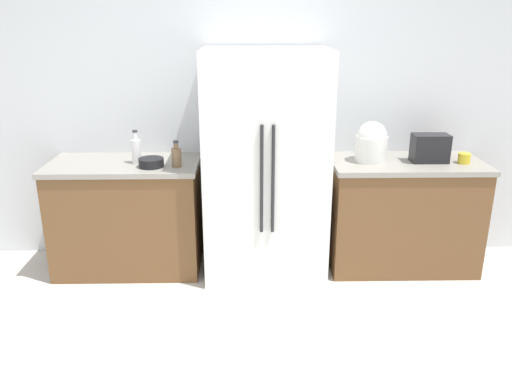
{
  "coord_description": "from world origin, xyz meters",
  "views": [
    {
      "loc": [
        0.01,
        -2.28,
        1.97
      ],
      "look_at": [
        0.06,
        0.47,
        1.02
      ],
      "focal_mm": 36.06,
      "sensor_mm": 36.0,
      "label": 1
    }
  ],
  "objects_px": {
    "refrigerator": "(265,166)",
    "cup_b": "(464,158)",
    "bottle_a": "(136,150)",
    "cup_a": "(442,150)",
    "bottle_b": "(176,156)",
    "bowl_a": "(151,163)",
    "toaster": "(430,148)",
    "rice_cooker": "(372,143)"
  },
  "relations": [
    {
      "from": "toaster",
      "to": "bowl_a",
      "type": "xyz_separation_m",
      "value": [
        -2.13,
        -0.1,
        -0.08
      ]
    },
    {
      "from": "refrigerator",
      "to": "cup_b",
      "type": "height_order",
      "value": "refrigerator"
    },
    {
      "from": "bottle_b",
      "to": "bowl_a",
      "type": "height_order",
      "value": "bottle_b"
    },
    {
      "from": "cup_a",
      "to": "cup_b",
      "type": "xyz_separation_m",
      "value": [
        0.1,
        -0.21,
        -0.01
      ]
    },
    {
      "from": "refrigerator",
      "to": "cup_b",
      "type": "relative_size",
      "value": 19.0
    },
    {
      "from": "toaster",
      "to": "cup_b",
      "type": "distance_m",
      "value": 0.27
    },
    {
      "from": "refrigerator",
      "to": "rice_cooker",
      "type": "xyz_separation_m",
      "value": [
        0.82,
        0.06,
        0.17
      ]
    },
    {
      "from": "toaster",
      "to": "cup_a",
      "type": "xyz_separation_m",
      "value": [
        0.16,
        0.16,
        -0.06
      ]
    },
    {
      "from": "cup_b",
      "to": "bowl_a",
      "type": "bearing_deg",
      "value": -178.66
    },
    {
      "from": "refrigerator",
      "to": "bottle_b",
      "type": "distance_m",
      "value": 0.68
    },
    {
      "from": "refrigerator",
      "to": "bottle_a",
      "type": "distance_m",
      "value": 1.0
    },
    {
      "from": "toaster",
      "to": "cup_b",
      "type": "relative_size",
      "value": 2.97
    },
    {
      "from": "bottle_b",
      "to": "toaster",
      "type": "bearing_deg",
      "value": 2.97
    },
    {
      "from": "cup_a",
      "to": "cup_b",
      "type": "relative_size",
      "value": 1.06
    },
    {
      "from": "rice_cooker",
      "to": "bottle_b",
      "type": "distance_m",
      "value": 1.5
    },
    {
      "from": "bottle_a",
      "to": "refrigerator",
      "type": "bearing_deg",
      "value": -1.7
    },
    {
      "from": "refrigerator",
      "to": "bowl_a",
      "type": "relative_size",
      "value": 9.35
    },
    {
      "from": "bottle_b",
      "to": "cup_a",
      "type": "relative_size",
      "value": 2.05
    },
    {
      "from": "toaster",
      "to": "bottle_a",
      "type": "bearing_deg",
      "value": -179.91
    },
    {
      "from": "toaster",
      "to": "cup_b",
      "type": "height_order",
      "value": "toaster"
    },
    {
      "from": "cup_a",
      "to": "cup_b",
      "type": "distance_m",
      "value": 0.23
    },
    {
      "from": "toaster",
      "to": "bowl_a",
      "type": "relative_size",
      "value": 1.46
    },
    {
      "from": "bottle_a",
      "to": "cup_b",
      "type": "distance_m",
      "value": 2.52
    },
    {
      "from": "toaster",
      "to": "cup_b",
      "type": "xyz_separation_m",
      "value": [
        0.26,
        -0.05,
        -0.07
      ]
    },
    {
      "from": "rice_cooker",
      "to": "bottle_b",
      "type": "bearing_deg",
      "value": -175.22
    },
    {
      "from": "cup_b",
      "to": "bowl_a",
      "type": "height_order",
      "value": "cup_b"
    },
    {
      "from": "bottle_b",
      "to": "bowl_a",
      "type": "xyz_separation_m",
      "value": [
        -0.19,
        -0.0,
        -0.05
      ]
    },
    {
      "from": "refrigerator",
      "to": "bottle_a",
      "type": "bearing_deg",
      "value": 178.3
    },
    {
      "from": "refrigerator",
      "to": "rice_cooker",
      "type": "distance_m",
      "value": 0.84
    },
    {
      "from": "rice_cooker",
      "to": "bottle_a",
      "type": "bearing_deg",
      "value": -179.13
    },
    {
      "from": "bottle_a",
      "to": "bottle_b",
      "type": "distance_m",
      "value": 0.33
    },
    {
      "from": "cup_a",
      "to": "bowl_a",
      "type": "relative_size",
      "value": 0.52
    },
    {
      "from": "rice_cooker",
      "to": "cup_b",
      "type": "height_order",
      "value": "rice_cooker"
    },
    {
      "from": "bottle_a",
      "to": "bottle_b",
      "type": "bearing_deg",
      "value": -17.01
    },
    {
      "from": "refrigerator",
      "to": "toaster",
      "type": "height_order",
      "value": "refrigerator"
    },
    {
      "from": "toaster",
      "to": "rice_cooker",
      "type": "height_order",
      "value": "rice_cooker"
    },
    {
      "from": "cup_a",
      "to": "bowl_a",
      "type": "height_order",
      "value": "cup_a"
    },
    {
      "from": "bottle_a",
      "to": "cup_a",
      "type": "xyz_separation_m",
      "value": [
        2.42,
        0.17,
        -0.05
      ]
    },
    {
      "from": "bottle_b",
      "to": "cup_a",
      "type": "xyz_separation_m",
      "value": [
        2.1,
        0.26,
        -0.03
      ]
    },
    {
      "from": "refrigerator",
      "to": "bowl_a",
      "type": "distance_m",
      "value": 0.87
    },
    {
      "from": "rice_cooker",
      "to": "cup_a",
      "type": "xyz_separation_m",
      "value": [
        0.61,
        0.14,
        -0.1
      ]
    },
    {
      "from": "refrigerator",
      "to": "bottle_a",
      "type": "relative_size",
      "value": 6.72
    }
  ]
}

